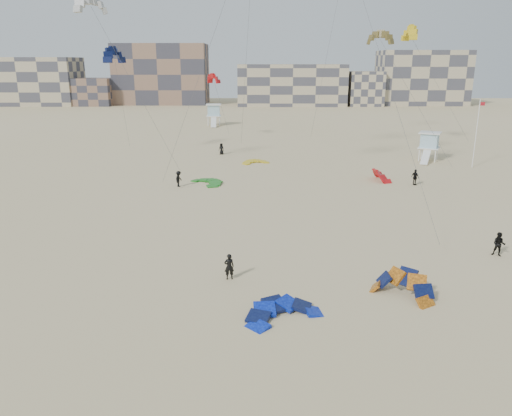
{
  "coord_description": "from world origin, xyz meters",
  "views": [
    {
      "loc": [
        0.6,
        -25.83,
        12.76
      ],
      "look_at": [
        0.33,
        6.0,
        3.4
      ],
      "focal_mm": 35.0,
      "sensor_mm": 36.0,
      "label": 1
    }
  ],
  "objects_px": {
    "kite_ground_blue": "(282,316)",
    "lifeguard_tower_near": "(429,147)",
    "kite_ground_orange": "(401,296)",
    "kitesurfer_main": "(229,267)"
  },
  "relations": [
    {
      "from": "kite_ground_blue",
      "to": "kitesurfer_main",
      "type": "bearing_deg",
      "value": 95.6
    },
    {
      "from": "kite_ground_orange",
      "to": "kitesurfer_main",
      "type": "bearing_deg",
      "value": -151.32
    },
    {
      "from": "lifeguard_tower_near",
      "to": "kite_ground_orange",
      "type": "bearing_deg",
      "value": -83.94
    },
    {
      "from": "kitesurfer_main",
      "to": "lifeguard_tower_near",
      "type": "relative_size",
      "value": 0.29
    },
    {
      "from": "kite_ground_orange",
      "to": "lifeguard_tower_near",
      "type": "bearing_deg",
      "value": 111.36
    },
    {
      "from": "kite_ground_orange",
      "to": "lifeguard_tower_near",
      "type": "relative_size",
      "value": 0.63
    },
    {
      "from": "kite_ground_blue",
      "to": "lifeguard_tower_near",
      "type": "relative_size",
      "value": 0.7
    },
    {
      "from": "kite_ground_blue",
      "to": "lifeguard_tower_near",
      "type": "distance_m",
      "value": 47.95
    },
    {
      "from": "kite_ground_orange",
      "to": "lifeguard_tower_near",
      "type": "xyz_separation_m",
      "value": [
        14.5,
        40.47,
        1.88
      ]
    },
    {
      "from": "kite_ground_orange",
      "to": "kitesurfer_main",
      "type": "height_order",
      "value": "kite_ground_orange"
    }
  ]
}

